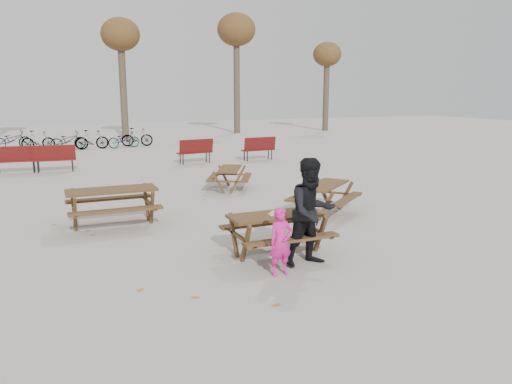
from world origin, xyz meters
name	(u,v)px	position (x,y,z in m)	size (l,w,h in m)	color
ground	(277,254)	(0.00, 0.00, 0.00)	(80.00, 80.00, 0.00)	gray
main_picnic_table	(277,224)	(0.00, 0.00, 0.59)	(1.80, 1.45, 0.78)	#392314
food_tray	(274,214)	(-0.09, -0.05, 0.79)	(0.18, 0.11, 0.04)	white
bread_roll	(274,212)	(-0.09, -0.05, 0.83)	(0.14, 0.06, 0.05)	tan
soda_bottle	(285,212)	(0.07, -0.16, 0.85)	(0.07, 0.07, 0.17)	silver
child	(281,242)	(-0.41, -1.00, 0.57)	(0.42, 0.27, 1.14)	#D31A84
adult	(312,212)	(0.31, -0.74, 0.95)	(0.92, 0.72, 1.89)	black
picnic_table_east	(324,199)	(2.42, 2.35, 0.37)	(1.74, 1.40, 0.75)	#392314
picnic_table_north	(113,207)	(-2.55, 3.28, 0.42)	(1.97, 1.58, 0.85)	#392314
picnic_table_far	(230,179)	(1.33, 6.19, 0.33)	(1.55, 1.25, 0.67)	#392314
park_bench_row	(138,154)	(-0.42, 12.04, 0.52)	(11.22, 0.87, 1.03)	maroon
bicycle_row	(75,139)	(-2.35, 19.70, 0.49)	(8.08, 2.64, 1.01)	black
tree_row	(117,38)	(0.90, 25.15, 6.19)	(32.17, 3.52, 8.26)	#382B21
fallen_leaves	(251,220)	(0.50, 2.50, 0.00)	(11.00, 11.00, 0.01)	#AF5F2A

